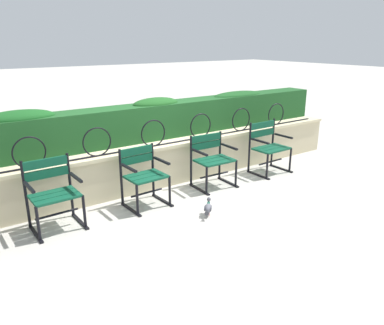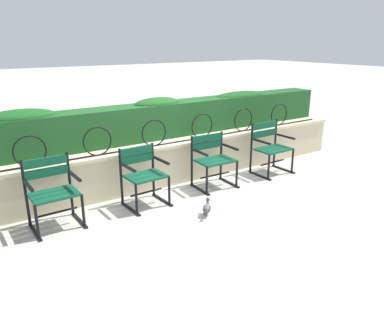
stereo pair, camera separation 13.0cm
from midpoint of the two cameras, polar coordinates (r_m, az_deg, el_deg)
ground_plane at (r=5.57m, az=1.18°, el=-5.62°), size 60.00×60.00×0.00m
stone_wall at (r=6.11m, az=-3.29°, el=-0.04°), size 7.38×0.41×0.67m
iron_arch_fence at (r=5.81m, az=-4.83°, el=4.25°), size 6.84×0.02×0.42m
hedge_row at (r=6.28m, az=-5.51°, el=6.51°), size 7.23×0.47×0.68m
park_chair_leftmost at (r=4.95m, az=-19.74°, el=-4.03°), size 0.61×0.54×0.88m
park_chair_centre_left at (r=5.31m, az=-6.74°, el=-1.72°), size 0.58×0.55×0.82m
park_chair_centre_right at (r=5.96m, az=3.76°, el=0.63°), size 0.63×0.54×0.82m
park_chair_rightmost at (r=6.72m, az=12.32°, el=2.43°), size 0.65×0.54×0.90m
pigeon_near_chairs at (r=5.04m, az=3.01°, el=-6.92°), size 0.23×0.24×0.22m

